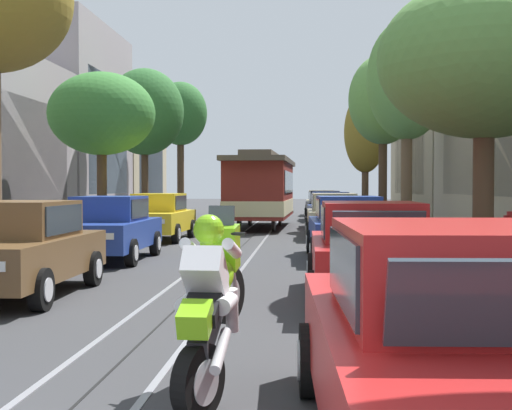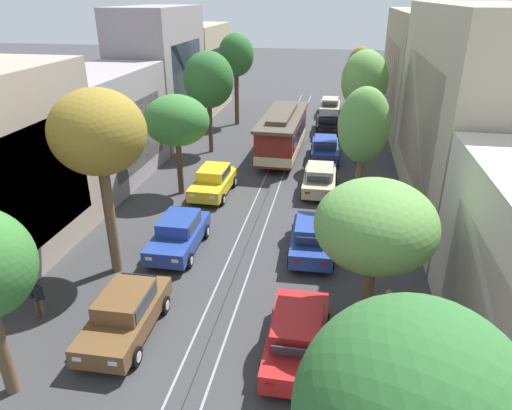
{
  "view_description": "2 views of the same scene",
  "coord_description": "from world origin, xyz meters",
  "px_view_note": "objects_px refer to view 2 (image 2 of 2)",
  "views": [
    {
      "loc": [
        1.91,
        -2.56,
        1.83
      ],
      "look_at": [
        0.09,
        23.78,
        1.13
      ],
      "focal_mm": 49.97,
      "sensor_mm": 36.0,
      "label": 1
    },
    {
      "loc": [
        3.7,
        -2.84,
        10.56
      ],
      "look_at": [
        0.0,
        17.99,
        0.94
      ],
      "focal_mm": 32.77,
      "sensor_mm": 36.0,
      "label": 2
    }
  ],
  "objects_px": {
    "parked_car_brown_second_left": "(125,314)",
    "parked_car_blue_mid_right": "(312,237)",
    "street_tree_kerb_left_mid": "(176,121)",
    "street_tree_kerb_left_fourth": "(209,80)",
    "pedestrian_crossing_far": "(387,307)",
    "street_tree_kerb_right_second": "(375,226)",
    "pedestrian_on_right_pavement": "(37,296)",
    "street_tree_kerb_left_far": "(236,56)",
    "parked_car_black_sixth_right": "(328,123)",
    "parked_car_beige_far_right": "(330,106)",
    "street_tree_kerb_right_mid": "(364,127)",
    "parked_car_blue_mid_left": "(179,234)",
    "parked_car_yellow_fourth_left": "(214,181)",
    "parked_car_beige_fourth_right": "(320,179)",
    "cable_car_trolley": "(282,135)",
    "street_tree_kerb_left_second": "(98,134)",
    "street_tree_kerb_right_fourth": "(365,82)",
    "street_tree_kerb_right_far": "(359,76)",
    "parked_car_red_second_right": "(297,335)",
    "parked_car_blue_fifth_right": "(325,148)",
    "pedestrian_on_left_pavement": "(423,381)"
  },
  "relations": [
    {
      "from": "street_tree_kerb_right_second",
      "to": "pedestrian_on_left_pavement",
      "type": "bearing_deg",
      "value": -63.64
    },
    {
      "from": "street_tree_kerb_right_far",
      "to": "parked_car_red_second_right",
      "type": "bearing_deg",
      "value": -94.6
    },
    {
      "from": "street_tree_kerb_right_mid",
      "to": "parked_car_yellow_fourth_left",
      "type": "bearing_deg",
      "value": 163.79
    },
    {
      "from": "parked_car_brown_second_left",
      "to": "street_tree_kerb_right_mid",
      "type": "relative_size",
      "value": 0.65
    },
    {
      "from": "parked_car_black_sixth_right",
      "to": "pedestrian_on_right_pavement",
      "type": "distance_m",
      "value": 27.94
    },
    {
      "from": "parked_car_yellow_fourth_left",
      "to": "parked_car_blue_mid_right",
      "type": "xyz_separation_m",
      "value": [
        6.0,
        -5.72,
        0.0
      ]
    },
    {
      "from": "street_tree_kerb_right_fourth",
      "to": "street_tree_kerb_right_far",
      "type": "relative_size",
      "value": 1.08
    },
    {
      "from": "parked_car_blue_mid_right",
      "to": "street_tree_kerb_left_far",
      "type": "xyz_separation_m",
      "value": [
        -8.01,
        21.4,
        5.0
      ]
    },
    {
      "from": "parked_car_blue_mid_right",
      "to": "parked_car_beige_fourth_right",
      "type": "relative_size",
      "value": 1.01
    },
    {
      "from": "parked_car_beige_far_right",
      "to": "street_tree_kerb_left_mid",
      "type": "distance_m",
      "value": 22.51
    },
    {
      "from": "street_tree_kerb_left_mid",
      "to": "street_tree_kerb_left_fourth",
      "type": "height_order",
      "value": "street_tree_kerb_left_fourth"
    },
    {
      "from": "parked_car_black_sixth_right",
      "to": "street_tree_kerb_right_far",
      "type": "relative_size",
      "value": 0.64
    },
    {
      "from": "parked_car_blue_mid_left",
      "to": "parked_car_brown_second_left",
      "type": "bearing_deg",
      "value": -89.18
    },
    {
      "from": "parked_car_black_sixth_right",
      "to": "street_tree_kerb_right_second",
      "type": "relative_size",
      "value": 0.8
    },
    {
      "from": "parked_car_beige_fourth_right",
      "to": "pedestrian_crossing_far",
      "type": "distance_m",
      "value": 12.28
    },
    {
      "from": "parked_car_beige_fourth_right",
      "to": "pedestrian_crossing_far",
      "type": "height_order",
      "value": "pedestrian_crossing_far"
    },
    {
      "from": "parked_car_brown_second_left",
      "to": "street_tree_kerb_left_mid",
      "type": "distance_m",
      "value": 12.72
    },
    {
      "from": "parked_car_brown_second_left",
      "to": "parked_car_blue_fifth_right",
      "type": "relative_size",
      "value": 1.0
    },
    {
      "from": "parked_car_yellow_fourth_left",
      "to": "street_tree_kerb_left_mid",
      "type": "distance_m",
      "value": 3.93
    },
    {
      "from": "parked_car_black_sixth_right",
      "to": "pedestrian_crossing_far",
      "type": "xyz_separation_m",
      "value": [
        2.87,
        -24.92,
        0.1
      ]
    },
    {
      "from": "street_tree_kerb_left_mid",
      "to": "cable_car_trolley",
      "type": "height_order",
      "value": "street_tree_kerb_left_mid"
    },
    {
      "from": "street_tree_kerb_left_mid",
      "to": "pedestrian_on_right_pavement",
      "type": "height_order",
      "value": "street_tree_kerb_left_mid"
    },
    {
      "from": "parked_car_beige_fourth_right",
      "to": "street_tree_kerb_left_far",
      "type": "height_order",
      "value": "street_tree_kerb_left_far"
    },
    {
      "from": "street_tree_kerb_right_mid",
      "to": "street_tree_kerb_left_fourth",
      "type": "bearing_deg",
      "value": 135.59
    },
    {
      "from": "parked_car_brown_second_left",
      "to": "parked_car_blue_mid_right",
      "type": "xyz_separation_m",
      "value": [
        5.8,
        6.53,
        0.0
      ]
    },
    {
      "from": "street_tree_kerb_right_far",
      "to": "pedestrian_crossing_far",
      "type": "height_order",
      "value": "street_tree_kerb_right_far"
    },
    {
      "from": "street_tree_kerb_left_second",
      "to": "parked_car_blue_fifth_right",
      "type": "bearing_deg",
      "value": 63.51
    },
    {
      "from": "parked_car_yellow_fourth_left",
      "to": "parked_car_beige_far_right",
      "type": "xyz_separation_m",
      "value": [
        5.92,
        20.64,
        0.0
      ]
    },
    {
      "from": "parked_car_beige_fourth_right",
      "to": "cable_car_trolley",
      "type": "relative_size",
      "value": 0.48
    },
    {
      "from": "parked_car_brown_second_left",
      "to": "parked_car_beige_fourth_right",
      "type": "xyz_separation_m",
      "value": [
        5.74,
        13.69,
        0.0
      ]
    },
    {
      "from": "parked_car_beige_far_right",
      "to": "street_tree_kerb_right_fourth",
      "type": "distance_m",
      "value": 14.74
    },
    {
      "from": "street_tree_kerb_left_mid",
      "to": "street_tree_kerb_right_fourth",
      "type": "bearing_deg",
      "value": 34.8
    },
    {
      "from": "parked_car_brown_second_left",
      "to": "pedestrian_crossing_far",
      "type": "distance_m",
      "value": 8.79
    },
    {
      "from": "pedestrian_crossing_far",
      "to": "street_tree_kerb_right_second",
      "type": "bearing_deg",
      "value": -157.82
    },
    {
      "from": "street_tree_kerb_right_fourth",
      "to": "pedestrian_on_right_pavement",
      "type": "distance_m",
      "value": 22.5
    },
    {
      "from": "parked_car_black_sixth_right",
      "to": "street_tree_kerb_left_mid",
      "type": "relative_size",
      "value": 0.78
    },
    {
      "from": "parked_car_blue_mid_right",
      "to": "street_tree_kerb_left_fourth",
      "type": "height_order",
      "value": "street_tree_kerb_left_fourth"
    },
    {
      "from": "street_tree_kerb_left_mid",
      "to": "cable_car_trolley",
      "type": "relative_size",
      "value": 0.62
    },
    {
      "from": "parked_car_brown_second_left",
      "to": "cable_car_trolley",
      "type": "relative_size",
      "value": 0.48
    },
    {
      "from": "parked_car_brown_second_left",
      "to": "street_tree_kerb_left_second",
      "type": "relative_size",
      "value": 0.58
    },
    {
      "from": "parked_car_black_sixth_right",
      "to": "street_tree_kerb_right_fourth",
      "type": "xyz_separation_m",
      "value": [
        2.29,
        -7.56,
        4.65
      ]
    },
    {
      "from": "pedestrian_crossing_far",
      "to": "pedestrian_on_right_pavement",
      "type": "bearing_deg",
      "value": -172.98
    },
    {
      "from": "parked_car_beige_far_right",
      "to": "street_tree_kerb_right_mid",
      "type": "bearing_deg",
      "value": -84.96
    },
    {
      "from": "parked_car_beige_far_right",
      "to": "street_tree_kerb_left_far",
      "type": "xyz_separation_m",
      "value": [
        -7.93,
        -4.97,
        5.0
      ]
    },
    {
      "from": "parked_car_brown_second_left",
      "to": "street_tree_kerb_right_mid",
      "type": "bearing_deg",
      "value": 52.1
    },
    {
      "from": "cable_car_trolley",
      "to": "street_tree_kerb_right_far",
      "type": "bearing_deg",
      "value": 55.44
    },
    {
      "from": "street_tree_kerb_right_fourth",
      "to": "street_tree_kerb_right_far",
      "type": "bearing_deg",
      "value": 90.76
    },
    {
      "from": "parked_car_brown_second_left",
      "to": "street_tree_kerb_left_far",
      "type": "height_order",
      "value": "street_tree_kerb_left_far"
    },
    {
      "from": "parked_car_red_second_right",
      "to": "street_tree_kerb_left_second",
      "type": "distance_m",
      "value": 10.09
    },
    {
      "from": "street_tree_kerb_left_second",
      "to": "street_tree_kerb_left_far",
      "type": "height_order",
      "value": "street_tree_kerb_left_far"
    }
  ]
}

